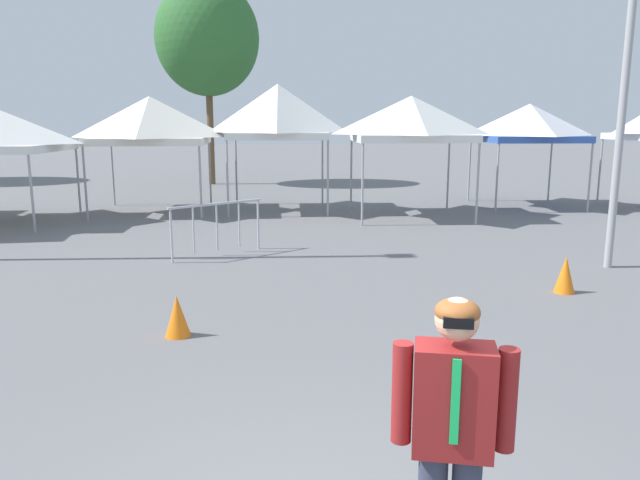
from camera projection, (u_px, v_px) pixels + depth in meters
canopy_tent_right_of_center at (150, 120)px, 17.56m from camera, size 3.23×3.23×3.38m
canopy_tent_left_of_center at (278, 112)px, 17.87m from camera, size 3.07×3.07×3.74m
canopy_tent_behind_center at (411, 119)px, 16.68m from camera, size 3.30×3.30×3.35m
canopy_tent_behind_right at (529, 123)px, 18.73m from camera, size 3.05×3.05×3.20m
person_foreground at (452, 432)px, 3.22m from camera, size 0.63×0.34×1.78m
tree_behind_tents_right at (207, 38)px, 24.85m from camera, size 4.27×4.27×8.39m
crowd_barrier_mid_lot at (217, 219)px, 12.03m from camera, size 1.75×1.25×1.08m
traffic_cone_lot_center at (177, 316)px, 7.56m from camera, size 0.32×0.32×0.53m
traffic_cone_near_barrier at (565, 275)px, 9.48m from camera, size 0.32×0.32×0.59m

